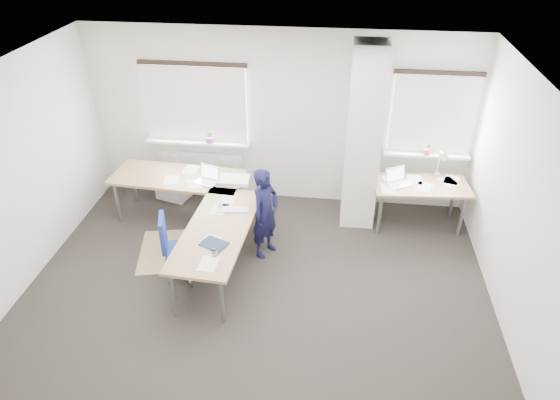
# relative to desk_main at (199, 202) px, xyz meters

# --- Properties ---
(ground) EXTENTS (6.00, 6.00, 0.00)m
(ground) POSITION_rel_desk_main_xyz_m (0.96, -1.07, -0.69)
(ground) COLOR black
(ground) RESTS_ON ground
(room_shell) EXTENTS (6.04, 5.04, 2.82)m
(room_shell) POSITION_rel_desk_main_xyz_m (1.14, -0.61, 1.05)
(room_shell) COLOR beige
(room_shell) RESTS_ON ground
(floor_mat) EXTENTS (1.40, 1.26, 0.01)m
(floor_mat) POSITION_rel_desk_main_xyz_m (-0.24, -0.24, -0.69)
(floor_mat) COLOR #9C8455
(floor_mat) RESTS_ON ground
(white_crate) EXTENTS (0.58, 0.48, 0.30)m
(white_crate) POSITION_rel_desk_main_xyz_m (-0.80, 1.18, -0.54)
(white_crate) COLOR white
(white_crate) RESTS_ON ground
(desk_main) EXTENTS (2.41, 2.75, 0.96)m
(desk_main) POSITION_rel_desk_main_xyz_m (0.00, 0.00, 0.00)
(desk_main) COLOR #946840
(desk_main) RESTS_ON ground
(desk_side) EXTENTS (1.45, 0.82, 1.22)m
(desk_side) POSITION_rel_desk_main_xyz_m (3.16, 0.84, -0.01)
(desk_side) COLOR #946840
(desk_side) RESTS_ON ground
(task_chair) EXTENTS (0.55, 0.53, 0.98)m
(task_chair) POSITION_rel_desk_main_xyz_m (-0.07, -0.80, -0.42)
(task_chair) COLOR navy
(task_chair) RESTS_ON ground
(person) EXTENTS (0.51, 0.58, 1.34)m
(person) POSITION_rel_desk_main_xyz_m (0.96, -0.14, -0.02)
(person) COLOR black
(person) RESTS_ON ground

